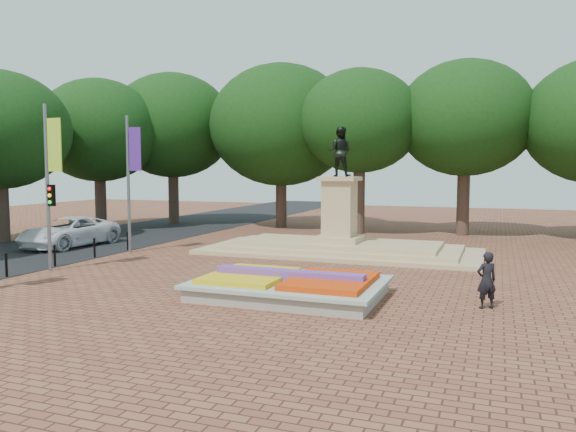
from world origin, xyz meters
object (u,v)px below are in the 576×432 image
object	(u,v)px
pedestrian	(487,280)
flower_bed	(290,286)
monument	(339,236)
van	(69,232)

from	to	relation	value
pedestrian	flower_bed	bearing A→B (deg)	-24.67
monument	van	size ratio (longest dim) A/B	2.38
monument	pedestrian	size ratio (longest dim) A/B	7.90
van	monument	bearing A→B (deg)	13.92
flower_bed	pedestrian	distance (m)	6.29
van	pedestrian	world-z (taller)	pedestrian
flower_bed	monument	world-z (taller)	monument
flower_bed	monument	distance (m)	10.07
monument	pedestrian	xyz separation A→B (m)	(7.27, -9.35, 0.00)
flower_bed	monument	xyz separation A→B (m)	(-1.03, 10.00, 0.50)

